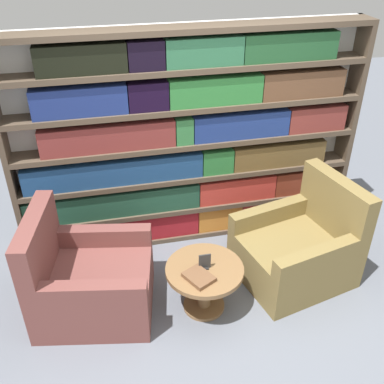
# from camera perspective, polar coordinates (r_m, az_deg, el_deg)

# --- Properties ---
(ground_plane) EXTENTS (14.00, 14.00, 0.00)m
(ground_plane) POSITION_cam_1_polar(r_m,az_deg,el_deg) (3.85, 4.50, -17.58)
(ground_plane) COLOR slate
(bookshelf) EXTENTS (3.33, 0.30, 2.13)m
(bookshelf) POSITION_cam_1_polar(r_m,az_deg,el_deg) (4.32, -0.57, 6.11)
(bookshelf) COLOR silver
(bookshelf) RESTS_ON ground_plane
(armchair_left) EXTENTS (1.08, 0.98, 0.95)m
(armchair_left) POSITION_cam_1_polar(r_m,az_deg,el_deg) (3.93, -13.08, -10.92)
(armchair_left) COLOR brown
(armchair_left) RESTS_ON ground_plane
(armchair_right) EXTENTS (1.10, 1.01, 0.95)m
(armchair_right) POSITION_cam_1_polar(r_m,az_deg,el_deg) (4.27, 13.44, -6.98)
(armchair_right) COLOR olive
(armchair_right) RESTS_ON ground_plane
(coffee_table) EXTENTS (0.65, 0.65, 0.44)m
(coffee_table) POSITION_cam_1_polar(r_m,az_deg,el_deg) (3.82, 1.58, -11.03)
(coffee_table) COLOR brown
(coffee_table) RESTS_ON ground_plane
(table_sign) EXTENTS (0.10, 0.06, 0.14)m
(table_sign) POSITION_cam_1_polar(r_m,az_deg,el_deg) (3.70, 1.62, -8.94)
(table_sign) COLOR black
(table_sign) RESTS_ON coffee_table
(stray_book) EXTENTS (0.27, 0.29, 0.04)m
(stray_book) POSITION_cam_1_polar(r_m,az_deg,el_deg) (3.63, 0.87, -10.75)
(stray_book) COLOR brown
(stray_book) RESTS_ON coffee_table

